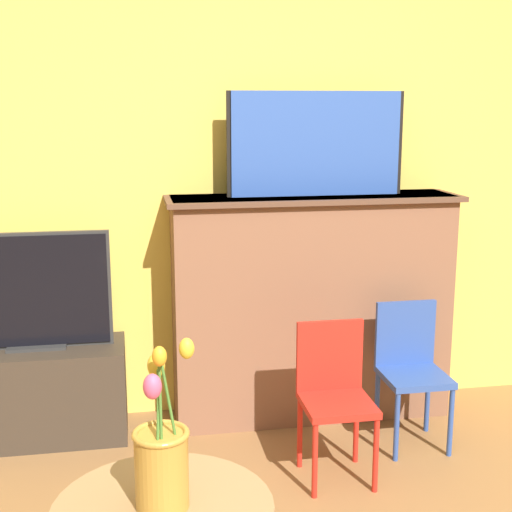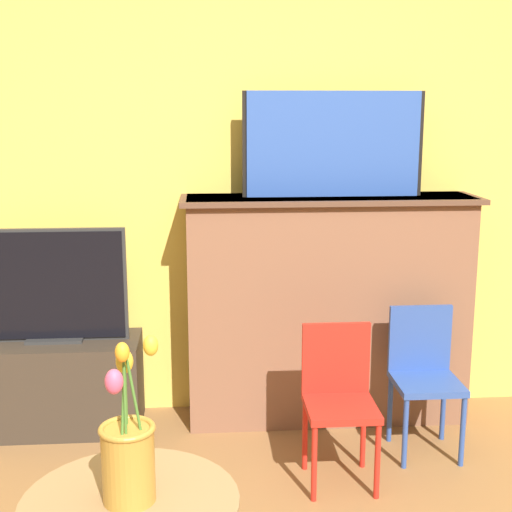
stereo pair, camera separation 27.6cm
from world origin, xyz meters
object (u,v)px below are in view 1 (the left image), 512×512
vase_tulips (162,458)px  chair_blue (410,364)px  tv_monitor (34,292)px  painting (316,144)px  chair_red (334,390)px

vase_tulips → chair_blue: bearing=45.3°
chair_blue → tv_monitor: bearing=168.6°
painting → tv_monitor: bearing=-178.3°
chair_blue → chair_red: bearing=-151.9°
painting → chair_blue: size_ratio=1.31×
chair_red → vase_tulips: bearing=-127.9°
painting → chair_red: bearing=-96.2°
chair_red → vase_tulips: vase_tulips is taller
chair_red → tv_monitor: bearing=155.6°
vase_tulips → chair_red: bearing=52.1°
painting → chair_red: painting is taller
tv_monitor → chair_red: (1.29, -0.59, -0.34)m
chair_red → chair_blue: size_ratio=1.00×
chair_red → vase_tulips: size_ratio=1.39×
tv_monitor → vase_tulips: 1.67m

